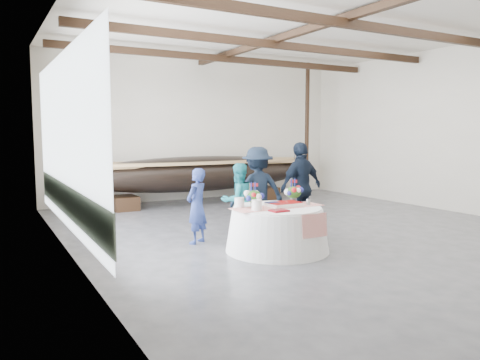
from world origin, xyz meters
TOP-DOWN VIEW (x-y plane):
  - floor at (0.00, 0.00)m, footprint 10.00×12.00m
  - wall_back at (0.00, 6.00)m, footprint 10.00×0.02m
  - wall_left at (-5.00, 0.00)m, footprint 0.02×12.00m
  - wall_right at (5.00, 0.00)m, footprint 0.02×12.00m
  - ceiling at (0.00, 0.00)m, footprint 10.00×12.00m
  - pavilion_structure at (0.00, 0.83)m, footprint 9.80×11.76m
  - open_bay at (-4.95, 1.00)m, footprint 0.03×7.00m
  - longboat_display at (-0.53, 4.85)m, footprint 7.74×1.55m
  - banquet_table at (-1.63, -1.05)m, footprint 1.89×1.89m
  - tabletop_items at (-1.62, -0.91)m, footprint 1.75×0.99m
  - guest_woman_blue at (-2.67, 0.21)m, footprint 0.64×0.59m
  - guest_woman_teal at (-1.74, 0.23)m, footprint 0.76×0.60m
  - guest_man_left at (-1.15, 0.43)m, footprint 1.30×0.87m
  - guest_man_right at (-0.25, 0.10)m, footprint 1.21×0.66m

SIDE VIEW (x-z plane):
  - floor at x=0.00m, z-range -0.01..0.01m
  - banquet_table at x=-1.63m, z-range 0.00..0.81m
  - guest_woman_blue at x=-2.67m, z-range 0.00..1.48m
  - guest_woman_teal at x=-1.74m, z-range 0.00..1.54m
  - longboat_display at x=-0.53m, z-range 0.20..1.65m
  - guest_man_left at x=-1.15m, z-range 0.00..1.86m
  - tabletop_items at x=-1.62m, z-range 0.76..1.16m
  - guest_man_right at x=-0.25m, z-range 0.00..1.96m
  - open_bay at x=-4.95m, z-range 0.23..3.43m
  - wall_back at x=0.00m, z-range 0.00..4.50m
  - wall_left at x=-5.00m, z-range 0.00..4.50m
  - wall_right at x=5.00m, z-range 0.00..4.50m
  - pavilion_structure at x=0.00m, z-range 1.75..6.25m
  - ceiling at x=0.00m, z-range 4.50..4.50m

